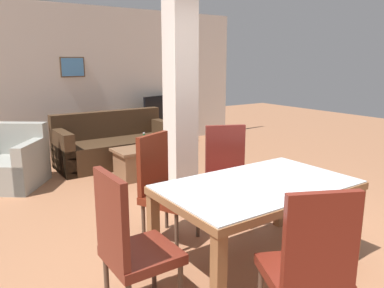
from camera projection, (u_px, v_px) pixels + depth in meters
ground_plane at (255, 264)px, 3.23m from camera, size 18.00×18.00×0.00m
back_wall at (73, 81)px, 6.85m from camera, size 7.20×0.09×2.70m
divider_pillar at (180, 91)px, 4.56m from camera, size 0.33×0.30×2.70m
dining_table at (258, 200)px, 3.10m from camera, size 1.60×0.97×0.73m
dining_chair_near_left at (309, 263)px, 2.21m from camera, size 0.61×0.61×1.03m
dining_chair_far_left at (163, 185)px, 3.60m from camera, size 0.61×0.61×1.03m
dining_chair_head_left at (130, 242)px, 2.47m from camera, size 0.46×0.46×1.03m
dining_chair_far_right at (228, 172)px, 4.03m from camera, size 0.61×0.61×1.03m
sofa at (115, 146)px, 6.33m from camera, size 1.94×0.85×0.87m
armchair at (8, 165)px, 5.20m from camera, size 1.21×1.21×0.85m
coffee_table at (139, 163)px, 5.58m from camera, size 0.70×0.54×0.44m
bottle at (144, 143)px, 5.45m from camera, size 0.07×0.07×0.25m
tv_stand at (163, 134)px, 7.83m from camera, size 1.18×0.40×0.40m
tv_screen at (163, 111)px, 7.72m from camera, size 1.01×0.32×0.62m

